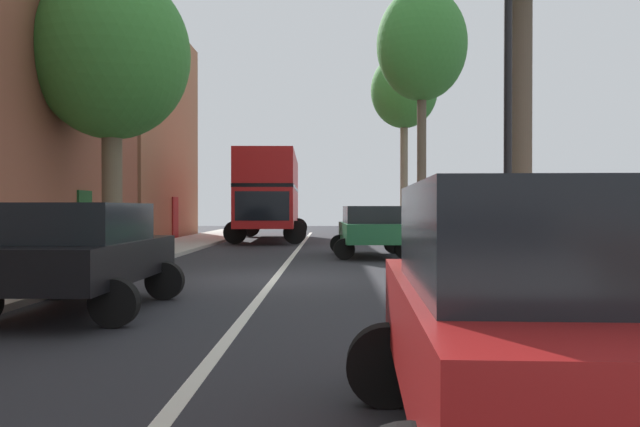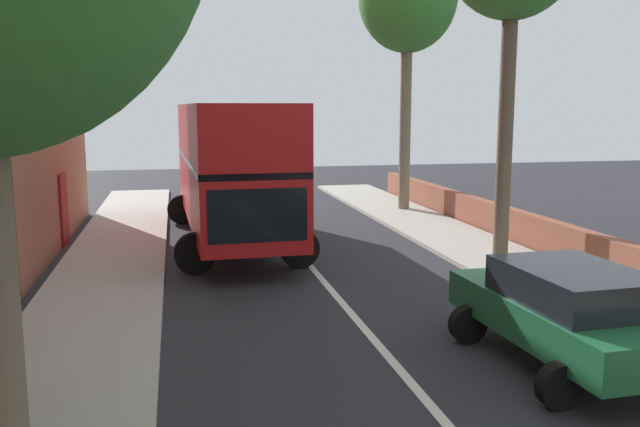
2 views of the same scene
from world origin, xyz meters
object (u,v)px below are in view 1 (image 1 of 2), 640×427
street_tree_left_0 (112,56)px  street_tree_right_3 (404,92)px  parked_car_green_right_0 (371,228)px  parked_car_black_left_1 (81,250)px  double_decker_bus (270,191)px  street_tree_right_1 (422,46)px  parked_car_red_right_2 (549,311)px  lamppost_right (508,78)px

street_tree_left_0 → street_tree_right_3: 20.64m
parked_car_green_right_0 → parked_car_black_left_1: 12.31m
double_decker_bus → street_tree_right_1: (6.82, -3.63, 6.10)m
street_tree_right_1 → street_tree_right_3: size_ratio=1.08×
double_decker_bus → street_tree_right_1: bearing=-28.0°
street_tree_right_3 → parked_car_black_left_1: bearing=-106.3°
parked_car_green_right_0 → parked_car_red_right_2: 17.14m
parked_car_black_left_1 → parked_car_red_right_2: size_ratio=1.05×
double_decker_bus → lamppost_right: lamppost_right is taller
parked_car_red_right_2 → lamppost_right: 8.34m
parked_car_green_right_0 → lamppost_right: lamppost_right is taller
street_tree_right_3 → lamppost_right: 25.29m
double_decker_bus → street_tree_left_0: (-3.30, -13.17, 3.51)m
parked_car_red_right_2 → street_tree_right_3: bearing=85.1°
parked_car_green_right_0 → street_tree_right_3: street_tree_right_3 is taller
parked_car_green_right_0 → street_tree_right_3: size_ratio=0.43×
parked_car_green_right_0 → lamppost_right: size_ratio=0.68×
parked_car_red_right_2 → street_tree_left_0: street_tree_left_0 is taller
street_tree_right_1 → lamppost_right: 17.34m
double_decker_bus → parked_car_black_left_1: size_ratio=2.55×
parked_car_black_left_1 → street_tree_left_0: size_ratio=0.51×
parked_car_red_right_2 → street_tree_right_3: 33.41m
parked_car_black_left_1 → street_tree_right_1: size_ratio=0.39×
street_tree_left_0 → street_tree_right_1: 14.14m
double_decker_bus → street_tree_left_0: street_tree_left_0 is taller
street_tree_right_3 → parked_car_red_right_2: bearing=-94.9°
street_tree_left_0 → street_tree_right_3: (10.28, 17.78, 2.08)m
parked_car_green_right_0 → street_tree_left_0: bearing=-162.5°
parked_car_green_right_0 → street_tree_right_1: 10.72m
double_decker_bus → parked_car_green_right_0: bearing=-68.7°
street_tree_right_3 → double_decker_bus: bearing=-146.6°
parked_car_black_left_1 → lamppost_right: bearing=14.3°
street_tree_right_1 → lamppost_right: size_ratio=1.71×
double_decker_bus → parked_car_green_right_0: double_decker_bus is taller
street_tree_left_0 → double_decker_bus: bearing=75.9°
street_tree_left_0 → lamppost_right: street_tree_left_0 is taller
parked_car_black_left_1 → parked_car_red_right_2: parked_car_red_right_2 is taller
double_decker_bus → street_tree_right_3: 10.06m
parked_car_red_right_2 → street_tree_left_0: bearing=116.9°
parked_car_red_right_2 → street_tree_right_1: 25.58m
street_tree_left_0 → street_tree_right_1: bearing=43.3°
double_decker_bus → street_tree_right_3: (6.99, 4.61, 5.59)m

